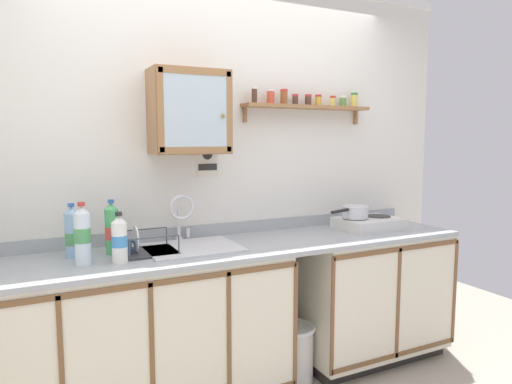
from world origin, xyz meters
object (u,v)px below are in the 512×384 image
at_px(trash_bin, 294,352).
at_px(bottle_soda_green_0, 112,229).
at_px(bottle_water_blue_1, 72,233).
at_px(bottle_opaque_white_2, 119,240).
at_px(dish_rack, 147,249).
at_px(sink, 191,253).
at_px(hot_plate_stove, 369,223).
at_px(warning_sign, 207,159).
at_px(bottle_water_clear_3, 83,235).
at_px(saucepan, 355,211).
at_px(mug, 125,248).
at_px(wall_cabinet, 189,112).

bearing_deg(trash_bin, bottle_soda_green_0, 170.29).
xyz_separation_m(bottle_water_blue_1, bottle_opaque_white_2, (0.21, -0.23, -0.01)).
bearing_deg(bottle_soda_green_0, dish_rack, -21.99).
bearing_deg(sink, hot_plate_stove, -0.43).
bearing_deg(warning_sign, bottle_water_clear_3, -155.03).
height_order(bottle_soda_green_0, dish_rack, bottle_soda_green_0).
relative_size(saucepan, bottle_water_blue_1, 1.21).
xyz_separation_m(sink, mug, (-0.39, -0.02, 0.08)).
bearing_deg(hot_plate_stove, bottle_soda_green_0, 177.77).
bearing_deg(sink, bottle_water_blue_1, 173.27).
bearing_deg(hot_plate_stove, bottle_water_clear_3, -177.12).
relative_size(sink, bottle_water_blue_1, 1.81).
height_order(bottle_soda_green_0, bottle_opaque_white_2, bottle_soda_green_0).
height_order(dish_rack, trash_bin, dish_rack).
relative_size(bottle_water_clear_3, wall_cabinet, 0.64).
bearing_deg(bottle_water_clear_3, bottle_water_blue_1, 100.80).
height_order(bottle_water_blue_1, bottle_opaque_white_2, bottle_water_blue_1).
relative_size(sink, bottle_soda_green_0, 1.75).
bearing_deg(mug, saucepan, 1.32).
height_order(hot_plate_stove, bottle_water_blue_1, bottle_water_blue_1).
height_order(sink, dish_rack, sink).
bearing_deg(warning_sign, sink, -127.30).
distance_m(bottle_water_clear_3, dish_rack, 0.39).
bearing_deg(bottle_opaque_white_2, wall_cabinet, 31.89).
height_order(mug, wall_cabinet, wall_cabinet).
bearing_deg(sink, trash_bin, -11.15).
distance_m(dish_rack, wall_cabinet, 0.86).
bearing_deg(dish_rack, bottle_soda_green_0, 158.01).
distance_m(sink, warning_sign, 0.64).
distance_m(dish_rack, warning_sign, 0.74).
height_order(hot_plate_stove, wall_cabinet, wall_cabinet).
height_order(saucepan, trash_bin, saucepan).
bearing_deg(bottle_opaque_white_2, warning_sign, 33.39).
bearing_deg(bottle_water_clear_3, hot_plate_stove, 2.88).
xyz_separation_m(hot_plate_stove, saucepan, (-0.11, 0.02, 0.09)).
height_order(sink, bottle_opaque_white_2, sink).
bearing_deg(bottle_opaque_white_2, dish_rack, 38.43).
bearing_deg(trash_bin, saucepan, 13.45).
distance_m(bottle_soda_green_0, bottle_water_clear_3, 0.24).
height_order(hot_plate_stove, trash_bin, hot_plate_stove).
bearing_deg(bottle_water_blue_1, wall_cabinet, 6.31).
xyz_separation_m(bottle_water_blue_1, dish_rack, (0.38, -0.09, -0.11)).
xyz_separation_m(bottle_water_blue_1, wall_cabinet, (0.70, 0.08, 0.67)).
relative_size(sink, warning_sign, 2.27).
distance_m(bottle_opaque_white_2, mug, 0.16).
bearing_deg(dish_rack, saucepan, 1.01).
bearing_deg(warning_sign, bottle_water_blue_1, -166.94).
distance_m(hot_plate_stove, warning_sign, 1.25).
xyz_separation_m(bottle_soda_green_0, trash_bin, (1.08, -0.19, -0.87)).
bearing_deg(trash_bin, bottle_water_blue_1, 171.06).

